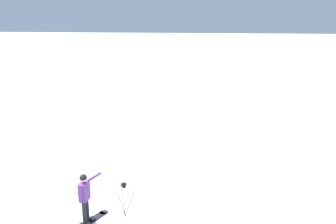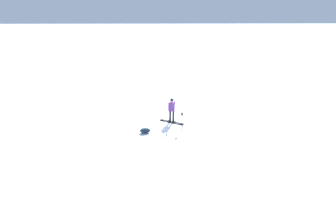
# 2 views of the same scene
# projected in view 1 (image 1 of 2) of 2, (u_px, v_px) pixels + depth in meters

# --- Properties ---
(snowboarder) EXTENTS (0.47, 0.68, 1.83)m
(snowboarder) POSITION_uv_depth(u_px,v_px,m) (85.00, 193.00, 11.21)
(snowboarder) COLOR black
(snowboarder) RESTS_ON ground_plane
(snowboard) EXTENTS (1.72, 0.98, 0.10)m
(snowboard) POSITION_uv_depth(u_px,v_px,m) (87.00, 223.00, 11.50)
(snowboard) COLOR black
(snowboard) RESTS_ON ground_plane
(camera_tripod) EXTENTS (0.72, 0.63, 1.26)m
(camera_tripod) POSITION_uv_depth(u_px,v_px,m) (124.00, 193.00, 11.69)
(camera_tripod) COLOR #262628
(camera_tripod) RESTS_ON ground_plane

